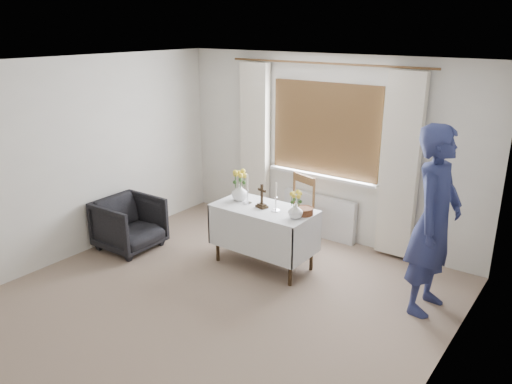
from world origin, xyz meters
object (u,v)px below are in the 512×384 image
at_px(wooden_cross, 262,196).
at_px(flower_vase_right, 295,211).
at_px(wooden_chair, 292,212).
at_px(person, 434,221).
at_px(armchair, 129,224).
at_px(altar_table, 264,237).
at_px(flower_vase_left, 240,192).

height_order(wooden_cross, flower_vase_right, wooden_cross).
distance_m(wooden_chair, flower_vase_right, 0.97).
bearing_deg(person, flower_vase_right, 103.39).
relative_size(armchair, wooden_cross, 2.58).
bearing_deg(flower_vase_right, altar_table, 172.68).
bearing_deg(wooden_cross, flower_vase_left, -174.20).
relative_size(altar_table, armchair, 1.63).
bearing_deg(wooden_chair, flower_vase_left, -103.46).
bearing_deg(wooden_cross, wooden_chair, 103.83).
xyz_separation_m(armchair, flower_vase_right, (2.20, 0.58, 0.51)).
bearing_deg(flower_vase_right, flower_vase_left, 173.20).
xyz_separation_m(altar_table, person, (1.94, 0.22, 0.60)).
height_order(person, wooden_cross, person).
distance_m(armchair, flower_vase_left, 1.58).
relative_size(wooden_chair, wooden_cross, 3.32).
bearing_deg(wooden_chair, altar_table, -71.27).
distance_m(altar_table, wooden_cross, 0.53).
height_order(wooden_chair, person, person).
distance_m(armchair, person, 3.81).
bearing_deg(flower_vase_right, wooden_chair, 123.88).
height_order(armchair, person, person).
bearing_deg(wooden_chair, armchair, -125.06).
bearing_deg(flower_vase_left, flower_vase_right, -6.80).
bearing_deg(altar_table, flower_vase_left, 173.83).
bearing_deg(person, flower_vase_left, 96.86).
distance_m(flower_vase_left, flower_vase_right, 0.88).
height_order(wooden_chair, armchair, wooden_chair).
distance_m(armchair, wooden_cross, 1.90).
bearing_deg(altar_table, wooden_chair, 91.74).
height_order(altar_table, wooden_chair, wooden_chair).
distance_m(person, flower_vase_right, 1.49).
relative_size(armchair, person, 0.39).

